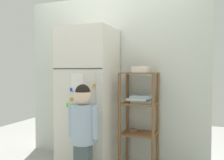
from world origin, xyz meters
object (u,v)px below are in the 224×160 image
Objects in this scene: refrigerator at (88,97)px; pantry_shelf_unit at (139,109)px; child_standing at (83,124)px; fruit_bin at (142,70)px.

pantry_shelf_unit is (0.66, 0.12, -0.13)m from refrigerator.
pantry_shelf_unit reaches higher than child_standing.
fruit_bin is (0.69, 0.10, 0.36)m from refrigerator.
child_standing is 0.90× the size of pantry_shelf_unit.
refrigerator reaches higher than fruit_bin.
pantry_shelf_unit is 0.50m from fruit_bin.
refrigerator is 9.10× the size of fruit_bin.
child_standing is 0.77m from pantry_shelf_unit.
fruit_bin is at bearing 8.27° from refrigerator.
fruit_bin is at bearing 48.71° from child_standing.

